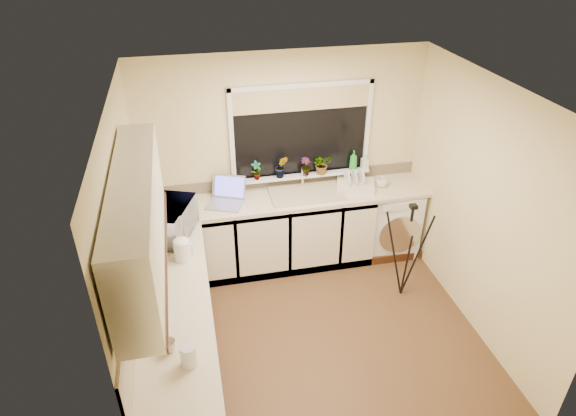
{
  "coord_description": "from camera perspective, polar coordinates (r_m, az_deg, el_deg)",
  "views": [
    {
      "loc": [
        -1.05,
        -3.53,
        3.65
      ],
      "look_at": [
        -0.15,
        0.55,
        1.15
      ],
      "focal_mm": 31.03,
      "sensor_mm": 36.0,
      "label": 1
    }
  ],
  "objects": [
    {
      "name": "cup_left",
      "position": [
        3.83,
        -13.42,
        -15.13
      ],
      "size": [
        0.13,
        0.13,
        0.1
      ],
      "primitive_type": "imported",
      "rotation": [
        0.0,
        0.0,
        0.42
      ],
      "color": "beige",
      "rests_on": "worktop_left"
    },
    {
      "name": "tripod",
      "position": [
        5.4,
        13.45,
        -4.86
      ],
      "size": [
        0.63,
        0.63,
        1.14
      ],
      "primitive_type": null,
      "rotation": [
        0.0,
        0.0,
        0.13
      ],
      "color": "black",
      "rests_on": "floor"
    },
    {
      "name": "window_blind",
      "position": [
        5.43,
        1.62,
        12.34
      ],
      "size": [
        1.5,
        0.02,
        0.25
      ],
      "primitive_type": "cube",
      "color": "tan",
      "rests_on": "wall_back"
    },
    {
      "name": "wall_right",
      "position": [
        5.04,
        21.29,
        -0.22
      ],
      "size": [
        0.0,
        3.0,
        3.0
      ],
      "primitive_type": "plane",
      "rotation": [
        1.57,
        0.0,
        -1.57
      ],
      "color": "beige",
      "rests_on": "ground"
    },
    {
      "name": "worktop_back",
      "position": [
        5.59,
        0.1,
        1.14
      ],
      "size": [
        3.2,
        0.6,
        0.04
      ],
      "primitive_type": "cube",
      "color": "beige",
      "rests_on": "base_cabinet_back"
    },
    {
      "name": "plant_a",
      "position": [
        5.58,
        -3.63,
        4.31
      ],
      "size": [
        0.14,
        0.11,
        0.23
      ],
      "primitive_type": "imported",
      "rotation": [
        0.0,
        0.0,
        0.27
      ],
      "color": "#999999",
      "rests_on": "windowsill"
    },
    {
      "name": "base_cabinet_left",
      "position": [
        4.57,
        -12.26,
        -14.83
      ],
      "size": [
        0.54,
        2.4,
        0.86
      ],
      "primitive_type": "cube",
      "color": "silver",
      "rests_on": "floor"
    },
    {
      "name": "washing_machine",
      "position": [
        6.18,
        11.58,
        -1.27
      ],
      "size": [
        0.64,
        0.62,
        0.85
      ],
      "primitive_type": "cube",
      "rotation": [
        0.0,
        0.0,
        -0.07
      ],
      "color": "white",
      "rests_on": "floor"
    },
    {
      "name": "soap_bottle_green",
      "position": [
        5.85,
        7.5,
        5.47
      ],
      "size": [
        0.1,
        0.1,
        0.23
      ],
      "primitive_type": "imported",
      "rotation": [
        0.0,
        0.0,
        -0.15
      ],
      "color": "green",
      "rests_on": "windowsill"
    },
    {
      "name": "soap_bottle_clear",
      "position": [
        5.9,
        8.81,
        5.31
      ],
      "size": [
        0.08,
        0.08,
        0.18
      ],
      "primitive_type": "imported",
      "rotation": [
        0.0,
        0.0,
        0.0
      ],
      "color": "#999999",
      "rests_on": "windowsill"
    },
    {
      "name": "sink",
      "position": [
        5.61,
        2.1,
        1.65
      ],
      "size": [
        0.82,
        0.46,
        0.03
      ],
      "primitive_type": "cube",
      "color": "tan",
      "rests_on": "worktop_back"
    },
    {
      "name": "windowsill",
      "position": [
        5.75,
        1.56,
        3.81
      ],
      "size": [
        1.6,
        0.14,
        0.03
      ],
      "primitive_type": "cube",
      "color": "white",
      "rests_on": "wall_back"
    },
    {
      "name": "worktop_left",
      "position": [
        4.27,
        -12.93,
        -10.59
      ],
      "size": [
        0.6,
        2.4,
        0.04
      ],
      "primitive_type": "cube",
      "color": "beige",
      "rests_on": "base_cabinet_left"
    },
    {
      "name": "wall_front",
      "position": [
        3.34,
        10.58,
        -16.51
      ],
      "size": [
        3.2,
        0.0,
        3.2
      ],
      "primitive_type": "plane",
      "rotation": [
        -1.57,
        0.0,
        0.0
      ],
      "color": "beige",
      "rests_on": "ground"
    },
    {
      "name": "cup_back",
      "position": [
        5.86,
        10.71,
        2.88
      ],
      "size": [
        0.16,
        0.16,
        0.11
      ],
      "primitive_type": "imported",
      "rotation": [
        0.0,
        0.0,
        0.26
      ],
      "color": "silver",
      "rests_on": "worktop_back"
    },
    {
      "name": "upper_cabinet",
      "position": [
        3.62,
        -16.76,
        -1.36
      ],
      "size": [
        0.28,
        1.9,
        0.7
      ],
      "primitive_type": "cube",
      "color": "silver",
      "rests_on": "wall_left"
    },
    {
      "name": "splashback_left",
      "position": [
        4.14,
        -17.33,
        -8.41
      ],
      "size": [
        0.02,
        2.4,
        0.45
      ],
      "primitive_type": "cube",
      "color": "beige",
      "rests_on": "wall_left"
    },
    {
      "name": "glass_jug",
      "position": [
        3.69,
        -11.31,
        -16.21
      ],
      "size": [
        0.12,
        0.12,
        0.17
      ],
      "primitive_type": "cylinder",
      "color": "silver",
      "rests_on": "worktop_left"
    },
    {
      "name": "splashback_back",
      "position": [
        5.79,
        -0.51,
        3.3
      ],
      "size": [
        3.2,
        0.02,
        0.14
      ],
      "primitive_type": "cube",
      "color": "beige",
      "rests_on": "wall_back"
    },
    {
      "name": "kettle",
      "position": [
        4.64,
        -12.03,
        -4.79
      ],
      "size": [
        0.15,
        0.15,
        0.2
      ],
      "primitive_type": "cylinder",
      "color": "white",
      "rests_on": "worktop_left"
    },
    {
      "name": "window_glass",
      "position": [
        5.58,
        1.5,
        8.77
      ],
      "size": [
        1.5,
        0.02,
        1.0
      ],
      "primitive_type": "cube",
      "color": "black",
      "rests_on": "wall_back"
    },
    {
      "name": "dish_rack",
      "position": [
        5.8,
        7.74,
        2.61
      ],
      "size": [
        0.5,
        0.44,
        0.06
      ],
      "primitive_type": "cube",
      "rotation": [
        0.0,
        0.0,
        -0.31
      ],
      "color": "beige",
      "rests_on": "worktop_back"
    },
    {
      "name": "wall_back",
      "position": [
        5.69,
        -0.55,
        5.63
      ],
      "size": [
        3.2,
        0.0,
        3.2
      ],
      "primitive_type": "plane",
      "rotation": [
        1.57,
        0.0,
        0.0
      ],
      "color": "beige",
      "rests_on": "ground"
    },
    {
      "name": "plant_b",
      "position": [
        5.61,
        -0.77,
        4.76
      ],
      "size": [
        0.16,
        0.14,
        0.27
      ],
      "primitive_type": "imported",
      "rotation": [
        0.0,
        0.0,
        -0.17
      ],
      "color": "#999999",
      "rests_on": "windowsill"
    },
    {
      "name": "laptop",
      "position": [
        5.48,
        -7.04,
        1.36
      ],
      "size": [
        0.49,
        0.49,
        0.27
      ],
      "rotation": [
        0.0,
        0.0,
        -0.4
      ],
      "color": "#9D9DA5",
      "rests_on": "worktop_back"
    },
    {
      "name": "ceiling",
      "position": [
        3.88,
        4.04,
        12.75
      ],
      "size": [
        3.2,
        3.2,
        0.0
      ],
      "primitive_type": "plane",
      "rotation": [
        3.14,
        0.0,
        0.0
      ],
      "color": "white",
      "rests_on": "ground"
    },
    {
      "name": "plant_c",
      "position": [
        5.68,
        1.98,
        4.78
      ],
      "size": [
        0.14,
        0.14,
        0.21
      ],
      "primitive_type": "imported",
      "rotation": [
        0.0,
        0.0,
        0.21
      ],
      "color": "#999999",
      "rests_on": "windowsill"
    },
    {
      "name": "wall_left",
      "position": [
        4.32,
        -17.51,
        -4.92
      ],
      "size": [
        0.0,
        3.0,
        3.0
      ],
      "primitive_type": "plane",
      "rotation": [
        1.57,
        0.0,
        1.57
      ],
      "color": "beige",
      "rests_on": "ground"
    },
    {
      "name": "microwave",
      "position": [
        4.97,
        -13.54,
        -1.4
      ],
      "size": [
        0.59,
        0.7,
        0.33
      ],
      "primitive_type": "imported",
      "rotation": [
        0.0,
        0.0,
        1.2
      ],
      "color": "silver",
      "rests_on": "worktop_left"
    },
    {
      "name": "floor",
      "position": [
        5.19,
        3.03,
        -13.89
      ],
      "size": [
        3.2,
        3.2,
        0.0
      ],
      "primitive_type": "plane",
      "color": "brown",
      "rests_on": "ground"
    },
    {
      "name": "faucet",
      "position": [
        5.71,
        1.68,
        3.45
      ],
      "size": [
        0.03,
        0.03,
        0.24
      ],
      "primitive_type": "cylinder",
      "color": "silver",
      "rests_on": "worktop_back"
    },
    {
      "name": "plant_d",
      "position": [
        5.72,
        3.93,
        5.05
      ],
      "size": [
        0.23,
        0.2,
        0.23
      ],
      "primitive_type": "imported",
      "rotation": [
        0.0,
        0.0,
        0.1
      ],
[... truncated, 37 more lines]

